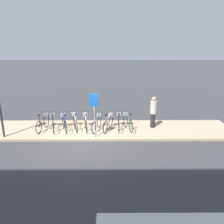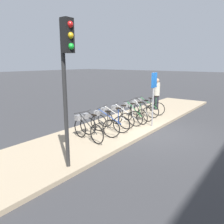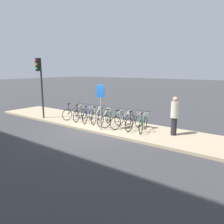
% 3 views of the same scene
% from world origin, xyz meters
% --- Properties ---
extents(ground_plane, '(120.00, 120.00, 0.00)m').
position_xyz_m(ground_plane, '(0.00, 0.00, 0.00)').
color(ground_plane, '#38383A').
extents(sidewalk, '(16.13, 2.84, 0.12)m').
position_xyz_m(sidewalk, '(0.00, 1.42, 0.06)').
color(sidewalk, tan).
rests_on(sidewalk, ground_plane).
extents(parked_bicycle_0, '(0.46, 1.58, 0.98)m').
position_xyz_m(parked_bicycle_0, '(-2.32, 1.34, 0.55)').
color(parked_bicycle_0, black).
rests_on(parked_bicycle_0, sidewalk).
extents(parked_bicycle_1, '(0.57, 1.55, 0.98)m').
position_xyz_m(parked_bicycle_1, '(-1.79, 1.32, 0.55)').
color(parked_bicycle_1, black).
rests_on(parked_bicycle_1, sidewalk).
extents(parked_bicycle_2, '(0.66, 1.51, 0.98)m').
position_xyz_m(parked_bicycle_2, '(-1.18, 1.32, 0.55)').
color(parked_bicycle_2, black).
rests_on(parked_bicycle_2, sidewalk).
extents(parked_bicycle_3, '(0.59, 1.54, 0.98)m').
position_xyz_m(parked_bicycle_3, '(-0.62, 1.45, 0.55)').
color(parked_bicycle_3, black).
rests_on(parked_bicycle_3, sidewalk).
extents(parked_bicycle_4, '(0.47, 1.57, 0.98)m').
position_xyz_m(parked_bicycle_4, '(-0.02, 1.38, 0.55)').
color(parked_bicycle_4, black).
rests_on(parked_bicycle_4, sidewalk).
extents(parked_bicycle_5, '(0.55, 1.55, 0.98)m').
position_xyz_m(parked_bicycle_5, '(0.62, 1.29, 0.55)').
color(parked_bicycle_5, black).
rests_on(parked_bicycle_5, sidewalk).
extents(parked_bicycle_6, '(0.62, 1.53, 0.98)m').
position_xyz_m(parked_bicycle_6, '(1.24, 1.32, 0.55)').
color(parked_bicycle_6, black).
rests_on(parked_bicycle_6, sidewalk).
extents(parked_bicycle_7, '(0.46, 1.59, 0.98)m').
position_xyz_m(parked_bicycle_7, '(1.80, 1.46, 0.55)').
color(parked_bicycle_7, black).
rests_on(parked_bicycle_7, sidewalk).
extents(parked_bicycle_8, '(0.56, 1.55, 0.98)m').
position_xyz_m(parked_bicycle_8, '(2.29, 1.45, 0.55)').
color(parked_bicycle_8, black).
rests_on(parked_bicycle_8, sidewalk).
extents(pedestrian, '(0.34, 0.34, 1.76)m').
position_xyz_m(pedestrian, '(3.71, 1.65, 1.05)').
color(pedestrian, '#23232D').
rests_on(pedestrian, sidewalk).
extents(sign_post, '(0.44, 0.07, 2.23)m').
position_xyz_m(sign_post, '(0.56, 0.29, 1.64)').
color(sign_post, '#99999E').
rests_on(sign_post, sidewalk).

